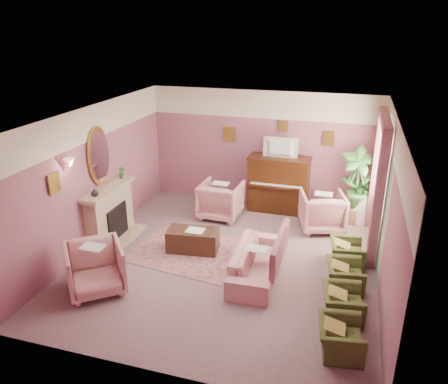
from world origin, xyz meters
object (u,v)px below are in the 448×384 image
(olive_chair_b, at_px, (343,299))
(olive_chair_d, at_px, (347,249))
(piano, at_px, (279,185))
(olive_chair_c, at_px, (345,272))
(television, at_px, (280,147))
(olive_chair_a, at_px, (341,333))
(coffee_table, at_px, (193,240))
(sofa, at_px, (257,256))
(floral_armchair_right, at_px, (322,209))
(floral_armchair_front, at_px, (95,266))
(floral_armchair_left, at_px, (221,198))
(side_table, at_px, (358,207))

(olive_chair_b, xyz_separation_m, olive_chair_d, (0.00, 1.64, 0.00))
(piano, relative_size, olive_chair_c, 1.99)
(television, bearing_deg, olive_chair_a, -69.72)
(olive_chair_c, xyz_separation_m, olive_chair_d, (0.00, 0.82, 0.00))
(coffee_table, xyz_separation_m, olive_chair_a, (2.94, -2.11, 0.08))
(sofa, bearing_deg, floral_armchair_right, 67.01)
(television, distance_m, olive_chair_a, 5.02)
(television, relative_size, sofa, 0.42)
(coffee_table, bearing_deg, floral_armchair_front, -121.49)
(floral_armchair_front, bearing_deg, piano, 61.23)
(floral_armchair_right, xyz_separation_m, olive_chair_a, (0.58, -3.83, -0.16))
(television, distance_m, olive_chair_c, 3.60)
(floral_armchair_left, xyz_separation_m, olive_chair_b, (2.89, -3.00, -0.16))
(floral_armchair_right, height_order, side_table, floral_armchair_right)
(piano, xyz_separation_m, olive_chair_b, (1.68, -3.78, -0.35))
(coffee_table, xyz_separation_m, floral_armchair_front, (-1.08, -1.77, 0.24))
(olive_chair_a, distance_m, olive_chair_d, 2.46)
(floral_armchair_front, xyz_separation_m, olive_chair_c, (4.02, 1.30, -0.16))
(television, bearing_deg, side_table, -2.19)
(piano, bearing_deg, olive_chair_b, -66.02)
(coffee_table, distance_m, olive_chair_d, 2.96)
(piano, bearing_deg, sofa, -87.09)
(television, xyz_separation_m, olive_chair_b, (1.68, -3.73, -1.30))
(olive_chair_a, relative_size, olive_chair_c, 1.00)
(floral_armchair_front, xyz_separation_m, olive_chair_b, (4.02, 0.48, -0.16))
(television, height_order, olive_chair_d, television)
(piano, xyz_separation_m, olive_chair_d, (1.68, -2.14, -0.35))
(coffee_table, relative_size, olive_chair_b, 1.42)
(coffee_table, distance_m, olive_chair_a, 3.62)
(olive_chair_a, distance_m, olive_chair_c, 1.64)
(floral_armchair_left, xyz_separation_m, olive_chair_a, (2.89, -3.82, -0.16))
(floral_armchair_front, bearing_deg, olive_chair_c, 17.87)
(coffee_table, height_order, olive_chair_c, olive_chair_c)
(piano, relative_size, television, 1.75)
(olive_chair_a, bearing_deg, piano, 110.08)
(olive_chair_d, bearing_deg, coffee_table, -173.25)
(olive_chair_a, relative_size, side_table, 1.01)
(floral_armchair_left, distance_m, side_table, 3.14)
(floral_armchair_right, bearing_deg, olive_chair_c, -75.22)
(olive_chair_b, xyz_separation_m, olive_chair_c, (0.00, 0.82, 0.00))
(floral_armchair_right, distance_m, olive_chair_d, 1.50)
(sofa, relative_size, floral_armchair_left, 2.02)
(floral_armchair_left, xyz_separation_m, floral_armchair_right, (2.31, 0.01, 0.00))
(side_table, bearing_deg, piano, 176.28)
(floral_armchair_left, bearing_deg, floral_armchair_right, 0.32)
(coffee_table, relative_size, olive_chair_a, 1.42)
(television, xyz_separation_m, sofa, (0.15, -2.96, -1.22))
(floral_armchair_front, height_order, olive_chair_c, floral_armchair_front)
(sofa, xyz_separation_m, floral_armchair_left, (-1.36, 2.23, 0.09))
(olive_chair_b, distance_m, side_table, 3.67)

